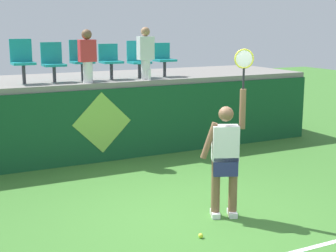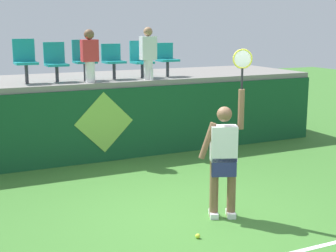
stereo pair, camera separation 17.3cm
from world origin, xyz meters
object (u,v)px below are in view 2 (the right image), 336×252
stadium_chair_1 (56,61)px  spectator_0 (148,52)px  water_bottle (152,75)px  stadium_chair_0 (25,59)px  stadium_chair_3 (113,59)px  stadium_chair_2 (84,58)px  tennis_ball (198,236)px  stadium_chair_5 (166,58)px  spectator_1 (90,55)px  tennis_player (224,156)px  stadium_chair_4 (141,58)px

stadium_chair_1 → spectator_0: size_ratio=0.73×
water_bottle → stadium_chair_0: size_ratio=0.26×
stadium_chair_3 → spectator_0: spectator_0 is taller
stadium_chair_2 → stadium_chair_1: bearing=179.9°
water_bottle → stadium_chair_2: (-1.32, 0.60, 0.36)m
stadium_chair_3 → spectator_0: (0.67, -0.41, 0.16)m
tennis_ball → stadium_chair_5: stadium_chair_5 is taller
spectator_1 → spectator_0: bearing=0.9°
stadium_chair_1 → stadium_chair_3: size_ratio=1.07×
stadium_chair_5 → spectator_0: 0.77m
tennis_player → stadium_chair_0: (-2.01, 4.42, 1.20)m
water_bottle → spectator_0: spectator_0 is taller
tennis_player → stadium_chair_2: 4.64m
stadium_chair_3 → spectator_0: bearing=-31.7°
tennis_ball → stadium_chair_4: stadium_chair_4 is taller
tennis_ball → spectator_1: bearing=91.0°
tennis_player → stadium_chair_1: size_ratio=3.05×
stadium_chair_1 → stadium_chair_4: size_ratio=1.00×
stadium_chair_4 → stadium_chair_5: bearing=-1.0°
stadium_chair_4 → tennis_player: bearing=-96.8°
tennis_player → stadium_chair_2: (-0.79, 4.42, 1.18)m
water_bottle → stadium_chair_1: size_ratio=0.29×
stadium_chair_3 → spectator_1: (-0.65, -0.43, 0.14)m
stadium_chair_0 → stadium_chair_3: (1.87, -0.01, -0.06)m
tennis_ball → stadium_chair_1: bearing=97.9°
spectator_1 → stadium_chair_4: bearing=18.5°
water_bottle → spectator_0: bearing=90.4°
stadium_chair_0 → water_bottle: bearing=-13.3°
stadium_chair_0 → stadium_chair_4: stadium_chair_0 is taller
spectator_1 → tennis_player: bearing=-78.8°
tennis_player → stadium_chair_2: bearing=100.1°
tennis_player → spectator_1: bearing=101.2°
tennis_player → tennis_ball: bearing=-143.8°
tennis_player → spectator_1: spectator_1 is taller
stadium_chair_0 → stadium_chair_2: size_ratio=1.04×
tennis_player → water_bottle: (0.53, 3.82, 0.82)m
stadium_chair_0 → stadium_chair_4: bearing=0.0°
stadium_chair_0 → stadium_chair_2: (1.22, -0.00, -0.02)m
tennis_player → stadium_chair_1: 4.77m
stadium_chair_0 → stadium_chair_5: 3.17m
stadium_chair_3 → spectator_0: 0.80m
tennis_ball → spectator_1: (-0.08, 4.50, 2.19)m
stadium_chair_0 → tennis_player: bearing=-65.5°
tennis_ball → spectator_0: bearing=74.7°
stadium_chair_0 → stadium_chair_5: bearing=-0.2°
stadium_chair_1 → stadium_chair_4: stadium_chair_4 is taller
tennis_ball → spectator_1: 5.01m
stadium_chair_1 → stadium_chair_2: 0.61m
stadium_chair_0 → stadium_chair_3: stadium_chair_0 is taller
stadium_chair_5 → spectator_0: (-0.63, -0.41, 0.16)m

